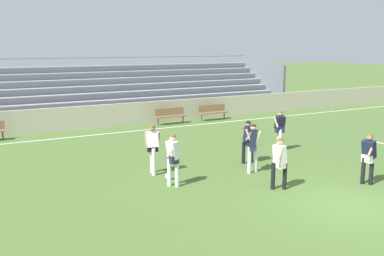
{
  "coord_description": "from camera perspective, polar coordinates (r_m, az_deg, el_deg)",
  "views": [
    {
      "loc": [
        -9.13,
        -7.71,
        4.35
      ],
      "look_at": [
        -1.44,
        6.51,
        1.23
      ],
      "focal_mm": 39.91,
      "sensor_mm": 36.0,
      "label": 1
    }
  ],
  "objects": [
    {
      "name": "player_dark_trailing_run",
      "position": [
        14.86,
        8.16,
        -2.08
      ],
      "size": [
        0.47,
        0.62,
        1.72
      ],
      "color": "white",
      "rests_on": "ground"
    },
    {
      "name": "player_dark_wide_right",
      "position": [
        18.2,
        11.65,
        0.16
      ],
      "size": [
        0.57,
        0.45,
        1.71
      ],
      "color": "white",
      "rests_on": "ground"
    },
    {
      "name": "soccer_ball",
      "position": [
        14.19,
        -3.16,
        -6.47
      ],
      "size": [
        0.22,
        0.22,
        0.22
      ],
      "primitive_type": "sphere",
      "color": "white",
      "rests_on": "ground"
    },
    {
      "name": "bleacher_stand",
      "position": [
        26.84,
        -12.6,
        4.78
      ],
      "size": [
        25.48,
        5.17,
        3.61
      ],
      "color": "#B2B2B7",
      "rests_on": "ground"
    },
    {
      "name": "player_dark_pressing_high",
      "position": [
        14.58,
        22.52,
        -3.26
      ],
      "size": [
        0.59,
        0.48,
        1.66
      ],
      "color": "black",
      "rests_on": "ground"
    },
    {
      "name": "field_line_sideline",
      "position": [
        22.88,
        -4.35,
        -0.06
      ],
      "size": [
        44.0,
        0.12,
        0.01
      ],
      "primitive_type": "cube",
      "color": "white",
      "rests_on": "ground"
    },
    {
      "name": "ground_plane",
      "position": [
        12.71,
        20.39,
        -9.79
      ],
      "size": [
        160.0,
        160.0,
        0.0
      ],
      "primitive_type": "plane",
      "color": "#4C6B30"
    },
    {
      "name": "player_dark_overlapping",
      "position": [
        16.07,
        7.49,
        -1.37
      ],
      "size": [
        0.47,
        0.58,
        1.62
      ],
      "color": "black",
      "rests_on": "ground"
    },
    {
      "name": "player_white_wide_left",
      "position": [
        13.3,
        -2.56,
        -3.66
      ],
      "size": [
        0.65,
        0.49,
        1.68
      ],
      "color": "white",
      "rests_on": "ground"
    },
    {
      "name": "player_white_dropping_back",
      "position": [
        13.29,
        11.62,
        -4.09
      ],
      "size": [
        0.57,
        0.44,
        1.62
      ],
      "color": "black",
      "rests_on": "ground"
    },
    {
      "name": "bench_near_bin",
      "position": [
        24.1,
        -2.95,
        1.83
      ],
      "size": [
        1.8,
        0.4,
        0.9
      ],
      "color": "olive",
      "rests_on": "ground"
    },
    {
      "name": "bench_far_right",
      "position": [
        25.41,
        2.75,
        2.3
      ],
      "size": [
        1.8,
        0.4,
        0.9
      ],
      "color": "olive",
      "rests_on": "ground"
    },
    {
      "name": "sideline_wall",
      "position": [
        24.45,
        -6.15,
        2.08
      ],
      "size": [
        48.0,
        0.16,
        1.23
      ],
      "primitive_type": "cube",
      "color": "beige",
      "rests_on": "ground"
    },
    {
      "name": "player_white_on_ball",
      "position": [
        14.61,
        -5.3,
        -2.24
      ],
      "size": [
        0.55,
        0.46,
        1.73
      ],
      "color": "white",
      "rests_on": "ground"
    }
  ]
}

